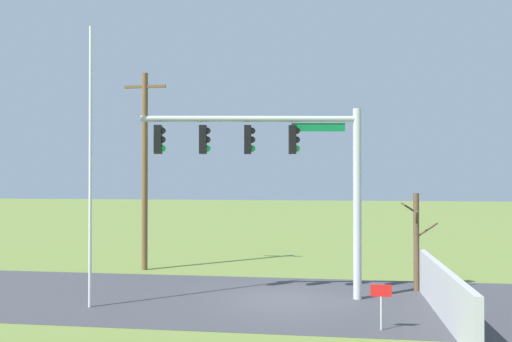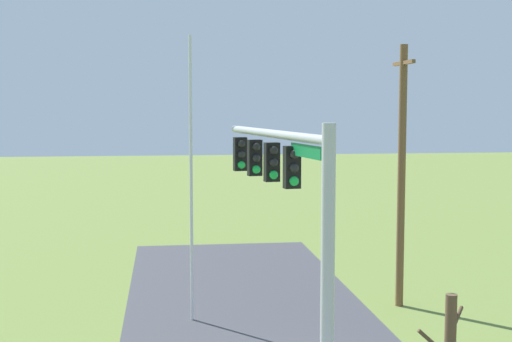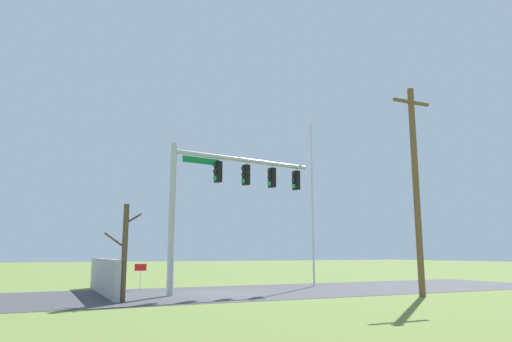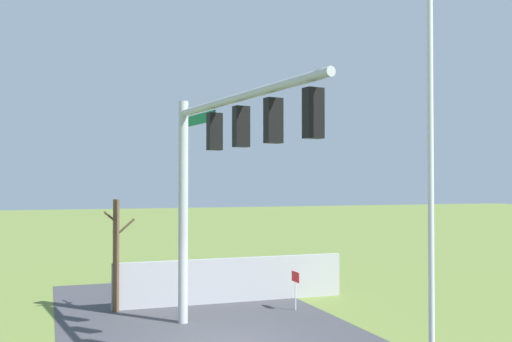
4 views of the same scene
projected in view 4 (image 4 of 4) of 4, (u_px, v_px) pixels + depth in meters
name	position (u px, v px, depth m)	size (l,w,h in m)	color
sidewalk_corner	(176.00, 316.00, 17.79)	(6.00, 6.00, 0.01)	#B7B5AD
retaining_fence	(232.00, 280.00, 19.83)	(0.20, 8.00, 1.49)	#A8A8AD
signal_mast	(219.00, 158.00, 14.80)	(7.34, 1.37, 6.40)	#B2B5BA
flagpole	(431.00, 159.00, 9.84)	(0.10, 0.10, 8.88)	silver
bare_tree	(116.00, 254.00, 18.37)	(1.27, 1.02, 3.52)	brown
open_sign	(295.00, 282.00, 18.56)	(0.56, 0.04, 1.22)	silver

